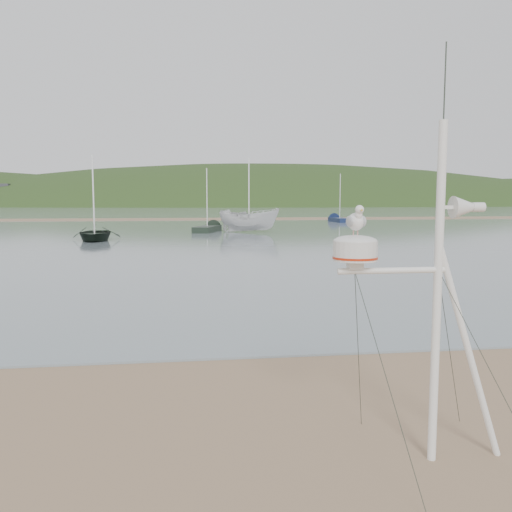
{
  "coord_description": "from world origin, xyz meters",
  "views": [
    {
      "loc": [
        1.81,
        -5.6,
        2.94
      ],
      "look_at": [
        2.7,
        1.0,
        2.22
      ],
      "focal_mm": 38.0,
      "sensor_mm": 36.0,
      "label": 1
    }
  ],
  "objects": [
    {
      "name": "ground",
      "position": [
        0.0,
        0.0,
        0.0
      ],
      "size": [
        560.0,
        560.0,
        0.0
      ],
      "primitive_type": "plane",
      "color": "#81644A",
      "rests_on": "ground"
    },
    {
      "name": "water",
      "position": [
        0.0,
        132.0,
        0.02
      ],
      "size": [
        560.0,
        256.0,
        0.04
      ],
      "primitive_type": "cube",
      "color": "slate",
      "rests_on": "ground"
    },
    {
      "name": "sandbar",
      "position": [
        0.0,
        70.0,
        0.07
      ],
      "size": [
        560.0,
        7.0,
        0.07
      ],
      "primitive_type": "cube",
      "color": "#81644A",
      "rests_on": "water"
    },
    {
      "name": "hill_ridge",
      "position": [
        18.52,
        235.0,
        -19.7
      ],
      "size": [
        620.0,
        180.0,
        80.0
      ],
      "color": "#1F3515",
      "rests_on": "ground"
    },
    {
      "name": "far_cottages",
      "position": [
        3.0,
        196.0,
        4.0
      ],
      "size": [
        294.4,
        6.3,
        8.0
      ],
      "color": "silver",
      "rests_on": "ground"
    },
    {
      "name": "mast_rig",
      "position": [
        4.51,
        -0.13,
        1.1
      ],
      "size": [
        2.03,
        2.16,
        4.57
      ],
      "color": "white",
      "rests_on": "ground"
    },
    {
      "name": "boat_dark",
      "position": [
        -4.18,
        32.6,
        2.31
      ],
      "size": [
        3.29,
        1.11,
        4.55
      ],
      "primitive_type": "imported",
      "rotation": [
        0.0,
        0.0,
        0.05
      ],
      "color": "black",
      "rests_on": "water"
    },
    {
      "name": "boat_white",
      "position": [
        7.43,
        40.2,
        2.72
      ],
      "size": [
        2.74,
        2.71,
        5.37
      ],
      "primitive_type": "imported",
      "rotation": [
        0.0,
        0.0,
        1.13
      ],
      "color": "silver",
      "rests_on": "water"
    },
    {
      "name": "sailboat_dark_mid",
      "position": [
        4.38,
        42.78,
        0.3
      ],
      "size": [
        3.22,
        6.09,
        5.93
      ],
      "color": "black",
      "rests_on": "ground"
    },
    {
      "name": "sailboat_blue_far",
      "position": [
        20.93,
        60.59,
        0.3
      ],
      "size": [
        1.71,
        6.45,
        6.4
      ],
      "color": "#121D3F",
      "rests_on": "ground"
    }
  ]
}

